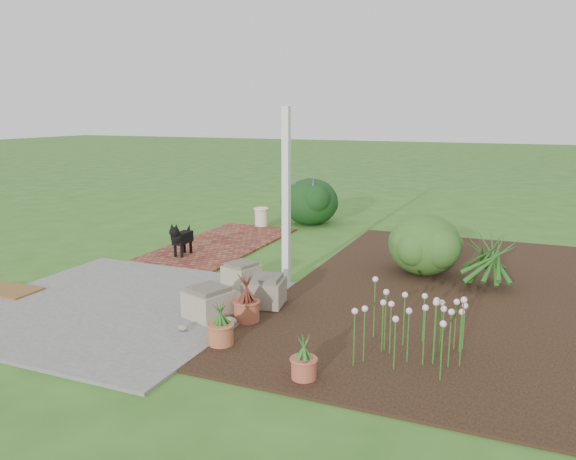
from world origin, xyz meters
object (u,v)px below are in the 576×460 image
at_px(stone_trough_near, 209,304).
at_px(cream_ceramic_urn, 261,217).
at_px(evergreen_shrub, 425,243).
at_px(black_dog, 181,237).

bearing_deg(stone_trough_near, cream_ceramic_urn, 109.09).
relative_size(cream_ceramic_urn, evergreen_shrub, 0.34).
bearing_deg(black_dog, cream_ceramic_urn, 84.65).
bearing_deg(stone_trough_near, evergreen_shrub, 55.47).
bearing_deg(evergreen_shrub, black_dog, -171.29).
distance_m(cream_ceramic_urn, evergreen_shrub, 4.41).
height_order(black_dog, evergreen_shrub, evergreen_shrub).
bearing_deg(cream_ceramic_urn, evergreen_shrub, -30.34).
distance_m(black_dog, evergreen_shrub, 3.99).
distance_m(black_dog, cream_ceramic_urn, 2.83).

